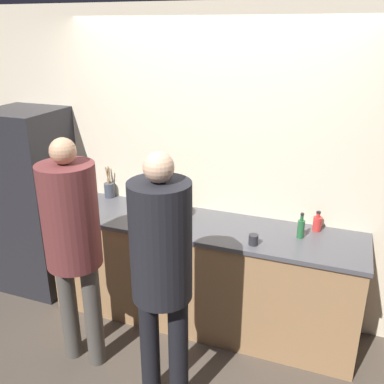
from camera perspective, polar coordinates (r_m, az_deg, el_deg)
The scene contains 11 objects.
ground_plane at distance 3.70m, azimuth -0.85°, elevation -19.58°, with size 14.00×14.00×0.00m, color #4C4238.
wall_back at distance 3.62m, azimuth 3.00°, elevation 3.21°, with size 5.20×0.06×2.60m.
counter at distance 3.70m, azimuth 1.22°, elevation -10.63°, with size 2.59×0.66×0.93m.
refrigerator at distance 4.30m, azimuth -20.31°, elevation -1.26°, with size 0.63×0.65×1.74m.
person_left at distance 3.09m, azimuth -15.69°, elevation -5.39°, with size 0.39×0.39×1.76m.
person_center at distance 2.62m, azimuth -4.10°, elevation -9.49°, with size 0.37×0.37×1.78m.
fruit_bowl at distance 3.61m, azimuth -2.88°, elevation -2.30°, with size 0.32×0.32×0.14m.
utensil_crock at distance 4.05m, azimuth -10.95°, elevation 0.36°, with size 0.10×0.10×0.29m.
bottle_red at distance 3.47m, azimuth 16.37°, elevation -4.00°, with size 0.07×0.07×0.16m.
bottle_green at distance 3.32m, azimuth 14.32°, elevation -4.68°, with size 0.05×0.05×0.20m.
cup_black at distance 3.17m, azimuth 8.19°, elevation -6.31°, with size 0.07×0.07×0.08m.
Camera 1 is at (1.04, -2.60, 2.42)m, focal length 40.00 mm.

